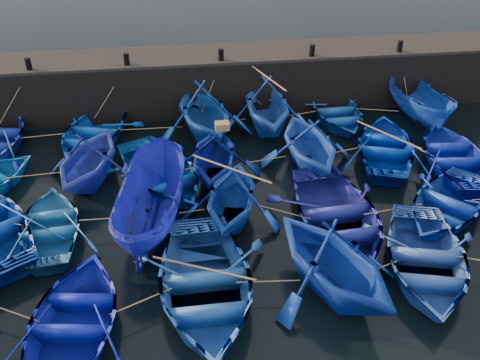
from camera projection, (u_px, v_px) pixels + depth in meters
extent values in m
plane|color=black|center=(253.00, 256.00, 16.67)|extent=(120.00, 120.00, 0.00)
cube|color=black|center=(220.00, 81.00, 24.55)|extent=(26.00, 2.50, 2.50)
cube|color=black|center=(219.00, 54.00, 23.81)|extent=(26.00, 2.50, 0.12)
cylinder|color=black|center=(28.00, 64.00, 22.05)|extent=(0.24, 0.24, 0.50)
cylinder|color=black|center=(126.00, 59.00, 22.47)|extent=(0.24, 0.24, 0.50)
cylinder|color=black|center=(221.00, 55.00, 22.89)|extent=(0.24, 0.24, 0.50)
cylinder|color=black|center=(312.00, 50.00, 23.31)|extent=(0.24, 0.24, 0.50)
cylinder|color=black|center=(400.00, 46.00, 23.74)|extent=(0.24, 0.24, 0.50)
imported|color=blue|center=(92.00, 133.00, 22.10)|extent=(4.74, 5.62, 0.99)
imported|color=#10499D|center=(203.00, 111.00, 22.11)|extent=(5.01, 5.50, 2.48)
imported|color=blue|center=(266.00, 104.00, 22.75)|extent=(4.00, 4.61, 2.38)
imported|color=navy|center=(337.00, 112.00, 23.76)|extent=(3.31, 4.52, 0.92)
imported|color=#133FA4|center=(419.00, 103.00, 23.50)|extent=(2.27, 4.71, 1.75)
imported|color=navy|center=(88.00, 157.00, 19.39)|extent=(4.68, 5.05, 2.19)
imported|color=#0648A3|center=(161.00, 172.00, 19.62)|extent=(5.40, 6.09, 1.04)
imported|color=navy|center=(215.00, 154.00, 19.65)|extent=(4.03, 4.48, 2.09)
imported|color=blue|center=(310.00, 142.00, 20.25)|extent=(4.10, 4.62, 2.24)
imported|color=#002994|center=(386.00, 146.00, 21.21)|extent=(4.74, 5.61, 0.99)
imported|color=#0C21B2|center=(456.00, 156.00, 20.59)|extent=(4.01, 5.25, 1.02)
imported|color=#236CB1|center=(51.00, 226.00, 17.23)|extent=(3.41, 4.43, 0.85)
imported|color=navy|center=(150.00, 204.00, 17.21)|extent=(2.99, 5.60, 2.05)
imported|color=#0E3899|center=(231.00, 196.00, 17.55)|extent=(4.27, 4.65, 2.06)
imported|color=navy|center=(337.00, 216.00, 17.41)|extent=(4.29, 5.74, 1.14)
imported|color=#1036A2|center=(446.00, 204.00, 18.10)|extent=(5.59, 5.54, 0.95)
imported|color=#09139F|center=(75.00, 319.00, 13.94)|extent=(4.07, 5.23, 0.99)
imported|color=#1C4FA2|center=(204.00, 284.00, 14.86)|extent=(4.12, 5.72, 1.18)
imported|color=navy|center=(333.00, 260.00, 14.76)|extent=(5.58, 5.87, 2.41)
imported|color=#2D55B4|center=(426.00, 259.00, 15.79)|extent=(4.73, 5.75, 1.04)
cube|color=olive|center=(222.00, 126.00, 19.02)|extent=(0.51, 0.38, 0.26)
cylinder|color=tan|center=(42.00, 136.00, 21.78)|extent=(2.15, 0.22, 0.04)
cylinder|color=tan|center=(148.00, 129.00, 22.29)|extent=(2.83, 0.10, 0.04)
cylinder|color=tan|center=(235.00, 121.00, 22.81)|extent=(0.95, 0.43, 0.04)
cylinder|color=tan|center=(302.00, 113.00, 23.41)|extent=(1.46, 0.34, 0.04)
cylinder|color=tan|center=(378.00, 110.00, 23.69)|extent=(1.76, 0.52, 0.04)
cylinder|color=tan|center=(36.00, 175.00, 19.43)|extent=(2.10, 0.19, 0.04)
cylinder|color=tan|center=(126.00, 171.00, 19.65)|extent=(0.79, 0.47, 0.04)
cylinder|color=tan|center=(188.00, 169.00, 19.77)|extent=(0.23, 0.17, 0.04)
cylinder|color=tan|center=(263.00, 160.00, 20.25)|extent=(1.86, 0.35, 0.04)
cylinder|color=tan|center=(348.00, 150.00, 20.88)|extent=(1.44, 0.36, 0.04)
cylinder|color=tan|center=(421.00, 150.00, 20.88)|extent=(0.62, 1.07, 0.04)
cylinder|color=tan|center=(18.00, 224.00, 17.09)|extent=(0.25, 0.13, 0.04)
cylinder|color=tan|center=(101.00, 219.00, 17.32)|extent=(1.42, 0.06, 0.04)
cylinder|color=tan|center=(192.00, 211.00, 17.65)|extent=(0.86, 0.12, 0.04)
cylinder|color=tan|center=(284.00, 212.00, 17.62)|extent=(1.59, 0.97, 0.04)
cylinder|color=tan|center=(393.00, 209.00, 17.74)|extent=(2.10, 0.32, 0.04)
cylinder|color=tan|center=(2.00, 308.00, 14.18)|extent=(2.15, 1.20, 0.04)
cylinder|color=tan|center=(142.00, 301.00, 14.39)|extent=(1.65, 0.77, 0.04)
cylinder|color=tan|center=(268.00, 281.00, 15.00)|extent=(1.80, 0.19, 0.04)
cylinder|color=tan|center=(380.00, 268.00, 15.45)|extent=(1.20, 0.43, 0.04)
cylinder|color=tan|center=(14.00, 98.00, 22.30)|extent=(1.60, 0.83, 2.09)
cylinder|color=tan|center=(111.00, 92.00, 22.79)|extent=(1.65, 0.64, 2.09)
cylinder|color=tan|center=(211.00, 87.00, 23.22)|extent=(1.02, 0.71, 2.09)
cylinder|color=tan|center=(242.00, 84.00, 23.52)|extent=(1.79, 0.31, 2.09)
cylinder|color=tan|center=(321.00, 78.00, 24.03)|extent=(1.05, 0.08, 2.09)
cylinder|color=tan|center=(404.00, 76.00, 24.23)|extent=(0.62, 0.49, 2.08)
cylinder|color=#99724C|center=(267.00, 77.00, 22.06)|extent=(1.08, 2.84, 0.06)
cylinder|color=#99724C|center=(388.00, 135.00, 20.91)|extent=(1.77, 2.49, 0.06)
cylinder|color=#99724C|center=(231.00, 169.00, 16.95)|extent=(2.34, 1.97, 0.06)
cylinder|color=#99724C|center=(203.00, 268.00, 14.51)|extent=(2.74, 1.32, 0.06)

